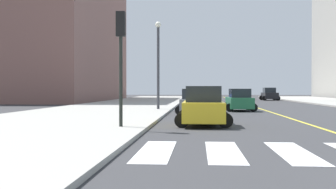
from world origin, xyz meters
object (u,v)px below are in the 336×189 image
at_px(traffic_light_far_corner, 121,46).
at_px(car_black_fourth, 269,94).
at_px(car_yellow_nearest, 203,107).
at_px(car_gray_fifth, 193,102).
at_px(car_green_second, 239,101).
at_px(street_lamp, 158,57).
at_px(car_silver_sixth, 198,94).
at_px(car_blue_third, 197,96).

bearing_deg(traffic_light_far_corner, car_black_fourth, 73.40).
distance_m(car_yellow_nearest, car_gray_fifth, 8.57).
bearing_deg(car_gray_fifth, car_black_fourth, 72.39).
distance_m(car_green_second, street_lamp, 6.94).
relative_size(car_green_second, car_silver_sixth, 0.88).
bearing_deg(traffic_light_far_corner, car_gray_fifth, 75.71).
bearing_deg(traffic_light_far_corner, car_yellow_nearest, 35.48).
bearing_deg(car_blue_third, car_silver_sixth, 87.31).
bearing_deg(traffic_light_far_corner, car_blue_third, 84.67).
bearing_deg(car_gray_fifth, car_green_second, 50.40).
bearing_deg(street_lamp, car_yellow_nearest, -75.22).
height_order(car_yellow_nearest, car_green_second, car_yellow_nearest).
distance_m(car_black_fourth, traffic_light_far_corner, 47.17).
xyz_separation_m(car_green_second, street_lamp, (-6.10, -0.46, 3.29)).
bearing_deg(car_silver_sixth, car_gray_fifth, -92.11).
relative_size(car_gray_fifth, car_silver_sixth, 0.87).
distance_m(car_silver_sixth, street_lamp, 31.02).
bearing_deg(car_silver_sixth, car_green_second, -85.75).
relative_size(car_black_fourth, street_lamp, 0.63).
xyz_separation_m(car_gray_fifth, street_lamp, (-2.69, 3.71, 3.30)).
distance_m(car_green_second, car_gray_fifth, 5.38).
bearing_deg(street_lamp, car_green_second, 4.30).
xyz_separation_m(car_gray_fifth, traffic_light_far_corner, (-2.78, -10.92, 2.62)).
xyz_separation_m(car_yellow_nearest, car_silver_sixth, (-0.21, 42.97, 0.06)).
bearing_deg(street_lamp, car_blue_third, 80.59).
bearing_deg(car_yellow_nearest, car_green_second, 77.09).
distance_m(car_gray_fifth, street_lamp, 5.64).
height_order(car_green_second, car_black_fourth, car_black_fourth).
xyz_separation_m(car_blue_third, car_silver_sixth, (0.12, 13.19, 0.06)).
distance_m(car_blue_third, car_silver_sixth, 13.19).
relative_size(car_gray_fifth, street_lamp, 0.57).
xyz_separation_m(car_black_fourth, car_gray_fifth, (-10.68, -34.21, -0.08)).
bearing_deg(car_gray_fifth, car_silver_sixth, 89.16).
bearing_deg(car_green_second, car_blue_third, 98.22).
distance_m(car_gray_fifth, traffic_light_far_corner, 11.57).
bearing_deg(car_gray_fifth, traffic_light_far_corner, -104.56).
distance_m(traffic_light_far_corner, street_lamp, 14.64).
bearing_deg(street_lamp, car_silver_sixth, 84.38).
height_order(car_blue_third, traffic_light_far_corner, traffic_light_far_corner).
relative_size(car_yellow_nearest, car_silver_sixth, 0.93).
bearing_deg(car_blue_third, car_yellow_nearest, -91.54).
xyz_separation_m(car_black_fourth, car_silver_sixth, (-10.34, 0.20, 0.03)).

